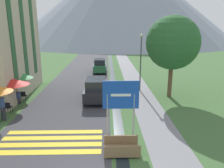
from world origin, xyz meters
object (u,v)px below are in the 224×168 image
(person_standing_terrace, at_px, (2,105))
(cafe_chair_far_right, at_px, (24,95))
(cafe_umbrella_middle_red, at_px, (14,82))
(road_sign, at_px, (121,100))
(tree_by_path, at_px, (173,43))
(person_seated_far, at_px, (18,96))
(footbridge, at_px, (122,148))
(parked_car_near, at_px, (96,89))
(person_seated_near, at_px, (3,102))
(streetlamp, at_px, (141,58))
(cafe_chair_near_right, at_px, (8,107))
(cafe_umbrella_rear_green, at_px, (21,75))
(parked_car_far, at_px, (100,66))

(person_standing_terrace, bearing_deg, cafe_chair_far_right, 91.35)
(person_standing_terrace, bearing_deg, cafe_umbrella_middle_red, 94.37)
(road_sign, bearing_deg, tree_by_path, 56.76)
(person_seated_far, bearing_deg, tree_by_path, 7.39)
(footbridge, relative_size, cafe_umbrella_middle_red, 0.76)
(footbridge, relative_size, cafe_chair_far_right, 2.00)
(parked_car_near, height_order, cafe_umbrella_middle_red, cafe_umbrella_middle_red)
(cafe_chair_far_right, height_order, person_standing_terrace, person_standing_terrace)
(person_seated_near, bearing_deg, streetlamp, 24.95)
(person_standing_terrace, bearing_deg, cafe_chair_near_right, 99.54)
(cafe_chair_far_right, height_order, cafe_umbrella_rear_green, cafe_umbrella_rear_green)
(cafe_umbrella_middle_red, bearing_deg, cafe_chair_far_right, 85.75)
(tree_by_path, bearing_deg, person_standing_terrace, -158.47)
(parked_car_far, bearing_deg, cafe_umbrella_rear_green, -121.17)
(person_seated_near, distance_m, person_seated_far, 1.53)
(road_sign, relative_size, person_seated_near, 2.66)
(road_sign, distance_m, person_standing_terrace, 7.92)
(road_sign, height_order, streetlamp, streetlamp)
(person_seated_far, bearing_deg, cafe_chair_far_right, 73.39)
(parked_car_near, bearing_deg, road_sign, -76.04)
(tree_by_path, bearing_deg, cafe_umbrella_middle_red, -169.34)
(person_seated_far, xyz_separation_m, streetlamp, (10.16, 3.55, 2.48))
(parked_car_far, distance_m, cafe_chair_near_right, 15.37)
(footbridge, distance_m, person_seated_far, 10.50)
(cafe_umbrella_rear_green, distance_m, streetlamp, 10.65)
(cafe_chair_near_right, height_order, streetlamp, streetlamp)
(parked_car_far, height_order, cafe_umbrella_middle_red, cafe_umbrella_middle_red)
(cafe_chair_near_right, distance_m, cafe_umbrella_middle_red, 1.97)
(cafe_umbrella_middle_red, bearing_deg, parked_car_far, 64.96)
(streetlamp, bearing_deg, parked_car_near, -147.91)
(parked_car_far, bearing_deg, cafe_chair_far_right, -117.16)
(cafe_chair_near_right, relative_size, person_seated_far, 0.71)
(cafe_chair_near_right, relative_size, tree_by_path, 0.12)
(cafe_umbrella_rear_green, bearing_deg, footbridge, -47.86)
(road_sign, bearing_deg, streetlamp, 75.15)
(person_standing_terrace, relative_size, streetlamp, 0.34)
(cafe_umbrella_rear_green, bearing_deg, person_seated_far, -81.45)
(footbridge, height_order, person_standing_terrace, person_standing_terrace)
(parked_car_far, bearing_deg, person_standing_terrace, -110.76)
(footbridge, distance_m, tree_by_path, 10.90)
(cafe_chair_far_right, bearing_deg, person_standing_terrace, -70.81)
(person_seated_near, height_order, person_seated_far, person_seated_near)
(footbridge, distance_m, person_standing_terrace, 8.44)
(parked_car_far, relative_size, streetlamp, 0.72)
(cafe_umbrella_rear_green, bearing_deg, parked_car_far, 58.83)
(cafe_chair_far_right, height_order, cafe_umbrella_middle_red, cafe_umbrella_middle_red)
(parked_car_far, bearing_deg, cafe_chair_near_right, -113.00)
(cafe_chair_near_right, xyz_separation_m, streetlamp, (10.08, 5.57, 2.63))
(cafe_chair_near_right, height_order, cafe_chair_far_right, same)
(person_standing_terrace, xyz_separation_m, person_seated_near, (-0.81, 1.76, -0.37))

